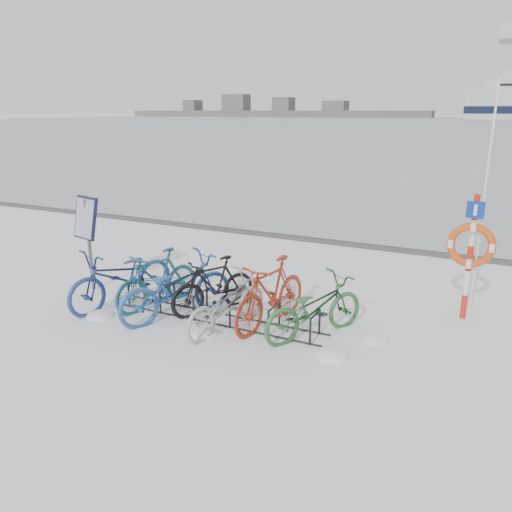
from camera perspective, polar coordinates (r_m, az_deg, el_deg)
The scene contains 15 objects.
ground at distance 8.91m, azimuth -4.34°, elevation -7.25°, with size 900.00×900.00×0.00m, color white.
ice_sheet at distance 162.10m, azimuth 25.46°, elevation 13.53°, with size 400.00×298.00×0.02m, color #9BA8AF.
quay_edge at distance 14.02m, azimuth 7.94°, elevation 1.67°, with size 400.00×0.25×0.10m, color #3F3F42.
bike_rack at distance 8.84m, azimuth -4.37°, elevation -6.18°, with size 4.00×0.48×0.46m.
info_board at distance 10.52m, azimuth -18.83°, elevation 3.54°, with size 0.68×0.38×1.93m.
lifebuoy_station at distance 9.20m, azimuth 23.40°, elevation 1.13°, with size 0.78×0.22×4.04m.
shoreline at distance 295.34m, azimuth 0.93°, elevation 16.15°, with size 180.00×12.00×9.50m.
bike_0 at distance 9.68m, azimuth -15.05°, elevation -2.11°, with size 0.78×2.24×1.18m, color navy.
bike_1 at distance 9.49m, azimuth -11.24°, elevation -2.43°, with size 0.52×1.85×1.11m, color #18515D.
bike_2 at distance 8.91m, azimuth -9.10°, elevation -3.40°, with size 0.77×2.22×1.16m, color #254E92.
bike_3 at distance 9.11m, azimuth -4.88°, elevation -3.18°, with size 0.49×1.74×1.05m, color black.
bike_4 at distance 8.36m, azimuth -3.37°, elevation -5.21°, with size 0.65×1.88×0.99m, color #9FA2A7.
bike_5 at distance 8.49m, azimuth 1.72°, elevation -4.09°, with size 0.56×1.99×1.20m, color maroon.
bike_6 at distance 8.17m, azimuth 6.68°, elevation -5.66°, with size 0.68×1.96×1.03m, color #2A6035.
snow_drifts at distance 8.59m, azimuth -3.76°, elevation -8.16°, with size 5.48×1.74×0.19m.
Camera 1 is at (4.20, -7.01, 3.55)m, focal length 35.00 mm.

